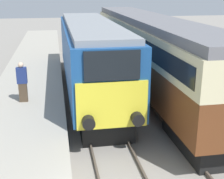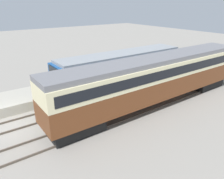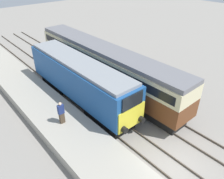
% 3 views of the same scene
% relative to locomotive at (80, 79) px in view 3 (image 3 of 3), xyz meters
% --- Properties ---
extents(ground_plane, '(120.00, 120.00, 0.00)m').
position_rel_locomotive_xyz_m(ground_plane, '(0.00, -10.07, -2.22)').
color(ground_plane, gray).
extents(platform_left, '(3.50, 50.00, 0.82)m').
position_rel_locomotive_xyz_m(platform_left, '(-3.30, -2.07, -1.81)').
color(platform_left, '#9E998C').
rests_on(platform_left, ground_plane).
extents(rails_near_track, '(1.51, 60.00, 0.14)m').
position_rel_locomotive_xyz_m(rails_near_track, '(0.00, -5.07, -2.15)').
color(rails_near_track, '#4C4238').
rests_on(rails_near_track, ground_plane).
extents(rails_far_track, '(1.50, 60.00, 0.14)m').
position_rel_locomotive_xyz_m(rails_far_track, '(3.40, -5.07, -2.15)').
color(rails_far_track, '#4C4238').
rests_on(rails_far_track, ground_plane).
extents(locomotive, '(2.70, 13.21, 4.02)m').
position_rel_locomotive_xyz_m(locomotive, '(0.00, 0.00, 0.00)').
color(locomotive, black).
rests_on(locomotive, ground_plane).
extents(passenger_carriage, '(2.75, 19.19, 4.17)m').
position_rel_locomotive_xyz_m(passenger_carriage, '(3.40, 0.89, 0.31)').
color(passenger_carriage, black).
rests_on(passenger_carriage, ground_plane).
extents(person_on_platform, '(0.44, 0.26, 1.79)m').
position_rel_locomotive_xyz_m(person_on_platform, '(-3.34, -2.55, -0.51)').
color(person_on_platform, '#473828').
rests_on(person_on_platform, platform_left).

